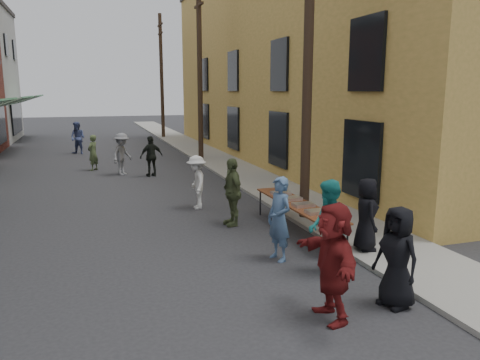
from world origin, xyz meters
TOP-DOWN VIEW (x-y plane):
  - ground at (0.00, 0.00)m, footprint 120.00×120.00m
  - sidewalk at (5.00, 15.00)m, footprint 2.20×60.00m
  - building_ochre at (11.10, 14.00)m, footprint 10.00×28.00m
  - utility_pole_near at (4.30, 3.00)m, footprint 0.26×0.26m
  - utility_pole_mid at (4.30, 15.00)m, footprint 0.26×0.26m
  - utility_pole_far at (4.30, 27.00)m, footprint 0.26×0.26m
  - serving_table at (3.63, 1.99)m, footprint 0.70×4.00m
  - catering_tray_sausage at (3.63, 0.34)m, footprint 0.50×0.33m
  - catering_tray_foil_b at (3.63, 0.99)m, footprint 0.50×0.33m
  - catering_tray_buns at (3.63, 1.69)m, footprint 0.50×0.33m
  - catering_tray_foil_d at (3.63, 2.39)m, footprint 0.50×0.33m
  - catering_tray_buns_end at (3.63, 3.09)m, footprint 0.50×0.33m
  - condiment_jar_a at (3.41, 0.04)m, footprint 0.07×0.07m
  - condiment_jar_b at (3.41, 0.14)m, footprint 0.07×0.07m
  - condiment_jar_c at (3.41, 0.24)m, footprint 0.07×0.07m
  - cup_stack at (3.83, 0.09)m, footprint 0.08×0.08m
  - guest_front_a at (3.40, -2.24)m, footprint 0.72×0.94m
  - guest_front_b at (2.42, 0.35)m, footprint 0.57×0.74m
  - guest_front_c at (3.01, -0.64)m, footprint 0.95×1.08m
  - guest_front_d at (1.78, 5.19)m, footprint 0.68×1.09m
  - guest_front_e at (2.27, 3.15)m, footprint 0.51×1.08m
  - guest_queue_back at (2.17, -2.31)m, footprint 0.66×1.77m
  - server at (4.35, 0.10)m, footprint 0.69×0.88m
  - passerby_left at (0.11, 11.81)m, footprint 1.24×1.31m
  - passerby_mid at (1.24, 11.07)m, footprint 1.06×0.67m
  - passerby_right at (-1.04, 13.38)m, footprint 0.65×0.70m
  - passerby_far at (-1.72, 19.43)m, footprint 1.11×1.07m

SIDE VIEW (x-z plane):
  - ground at x=0.00m, z-range 0.00..0.00m
  - sidewalk at x=5.00m, z-range 0.00..0.10m
  - serving_table at x=3.63m, z-range 0.34..1.09m
  - catering_tray_sausage at x=3.63m, z-range 0.75..0.83m
  - catering_tray_foil_b at x=3.63m, z-range 0.75..0.83m
  - catering_tray_buns at x=3.63m, z-range 0.75..0.83m
  - catering_tray_foil_d at x=3.63m, z-range 0.75..0.83m
  - catering_tray_buns_end at x=3.63m, z-range 0.75..0.83m
  - condiment_jar_a at x=3.41m, z-range 0.75..0.83m
  - condiment_jar_b at x=3.41m, z-range 0.75..0.83m
  - condiment_jar_c at x=3.41m, z-range 0.75..0.83m
  - passerby_right at x=-1.04m, z-range 0.00..1.60m
  - cup_stack at x=3.83m, z-range 0.75..0.87m
  - guest_front_d at x=1.78m, z-range 0.00..1.62m
  - passerby_mid at x=1.24m, z-range 0.00..1.69m
  - guest_front_a at x=3.40m, z-range 0.00..1.70m
  - passerby_left at x=0.11m, z-range 0.00..1.78m
  - guest_front_b at x=2.42m, z-range 0.00..1.78m
  - server at x=4.35m, z-range 0.10..1.69m
  - guest_front_e at x=2.27m, z-range 0.00..1.80m
  - passerby_far at x=-1.72m, z-range 0.00..1.81m
  - guest_front_c at x=3.01m, z-range 0.00..1.86m
  - guest_queue_back at x=2.17m, z-range 0.00..1.88m
  - utility_pole_near at x=4.30m, z-range 0.00..9.00m
  - utility_pole_mid at x=4.30m, z-range 0.00..9.00m
  - utility_pole_far at x=4.30m, z-range 0.00..9.00m
  - building_ochre at x=11.10m, z-range 0.00..10.00m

